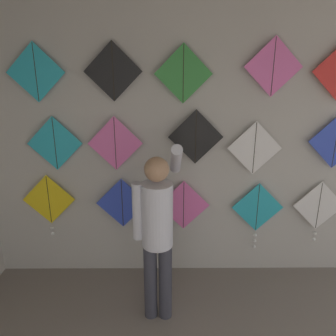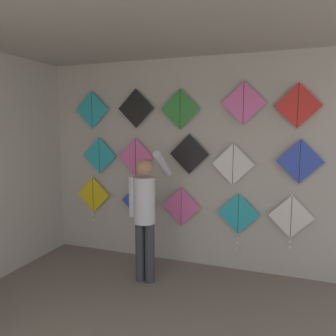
{
  "view_description": "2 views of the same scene",
  "coord_description": "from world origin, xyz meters",
  "px_view_note": "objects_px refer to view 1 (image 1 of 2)",
  "views": [
    {
      "loc": [
        -0.22,
        0.95,
        2.24
      ],
      "look_at": [
        -0.21,
        3.83,
        1.3
      ],
      "focal_mm": 35.0,
      "sensor_mm": 36.0,
      "label": 1
    },
    {
      "loc": [
        1.26,
        -0.12,
        1.92
      ],
      "look_at": [
        -0.15,
        3.83,
        1.37
      ],
      "focal_mm": 35.0,
      "sensor_mm": 36.0,
      "label": 2
    }
  ],
  "objects_px": {
    "shopkeeper": "(157,226)",
    "kite_7": "(196,137)",
    "kite_12": "(183,74)",
    "kite_3": "(257,211)",
    "kite_0": "(49,202)",
    "kite_13": "(273,67)",
    "kite_1": "(122,203)",
    "kite_2": "(184,205)",
    "kite_4": "(319,208)",
    "kite_9": "(336,142)",
    "kite_11": "(113,71)",
    "kite_10": "(36,72)",
    "kite_5": "(55,144)",
    "kite_6": "(115,144)",
    "kite_8": "(255,148)"
  },
  "relations": [
    {
      "from": "shopkeeper",
      "to": "kite_7",
      "type": "relative_size",
      "value": 3.01
    },
    {
      "from": "kite_12",
      "to": "kite_3",
      "type": "bearing_deg",
      "value": -0.07
    },
    {
      "from": "kite_0",
      "to": "kite_13",
      "type": "distance_m",
      "value": 2.57
    },
    {
      "from": "kite_1",
      "to": "kite_2",
      "type": "relative_size",
      "value": 1.0
    },
    {
      "from": "kite_4",
      "to": "kite_9",
      "type": "distance_m",
      "value": 0.71
    },
    {
      "from": "kite_1",
      "to": "kite_3",
      "type": "height_order",
      "value": "kite_1"
    },
    {
      "from": "kite_9",
      "to": "kite_12",
      "type": "xyz_separation_m",
      "value": [
        -1.5,
        0.0,
        0.64
      ]
    },
    {
      "from": "kite_2",
      "to": "kite_12",
      "type": "bearing_deg",
      "value": 180.0
    },
    {
      "from": "kite_1",
      "to": "kite_11",
      "type": "bearing_deg",
      "value": 180.0
    },
    {
      "from": "kite_10",
      "to": "kite_12",
      "type": "relative_size",
      "value": 1.0
    },
    {
      "from": "kite_3",
      "to": "kite_10",
      "type": "bearing_deg",
      "value": 179.97
    },
    {
      "from": "kite_2",
      "to": "kite_5",
      "type": "xyz_separation_m",
      "value": [
        -1.27,
        0.0,
        0.66
      ]
    },
    {
      "from": "kite_5",
      "to": "kite_13",
      "type": "height_order",
      "value": "kite_13"
    },
    {
      "from": "kite_6",
      "to": "kite_12",
      "type": "distance_m",
      "value": 0.93
    },
    {
      "from": "kite_6",
      "to": "kite_13",
      "type": "height_order",
      "value": "kite_13"
    },
    {
      "from": "kite_4",
      "to": "kite_9",
      "type": "xyz_separation_m",
      "value": [
        0.07,
        0.0,
        0.71
      ]
    },
    {
      "from": "kite_4",
      "to": "kite_9",
      "type": "relative_size",
      "value": 1.26
    },
    {
      "from": "kite_1",
      "to": "kite_2",
      "type": "bearing_deg",
      "value": 0.0
    },
    {
      "from": "kite_3",
      "to": "kite_7",
      "type": "distance_m",
      "value": 1.04
    },
    {
      "from": "kite_1",
      "to": "kite_10",
      "type": "bearing_deg",
      "value": 180.0
    },
    {
      "from": "shopkeeper",
      "to": "kite_0",
      "type": "relative_size",
      "value": 2.39
    },
    {
      "from": "kite_0",
      "to": "kite_6",
      "type": "xyz_separation_m",
      "value": [
        0.71,
        0.0,
        0.62
      ]
    },
    {
      "from": "kite_6",
      "to": "kite_13",
      "type": "distance_m",
      "value": 1.64
    },
    {
      "from": "kite_11",
      "to": "kite_6",
      "type": "bearing_deg",
      "value": 180.0
    },
    {
      "from": "kite_2",
      "to": "kite_10",
      "type": "bearing_deg",
      "value": 180.0
    },
    {
      "from": "kite_3",
      "to": "kite_10",
      "type": "height_order",
      "value": "kite_10"
    },
    {
      "from": "kite_3",
      "to": "kite_11",
      "type": "xyz_separation_m",
      "value": [
        -1.44,
        0.0,
        1.41
      ]
    },
    {
      "from": "kite_3",
      "to": "kite_9",
      "type": "relative_size",
      "value": 1.38
    },
    {
      "from": "kite_9",
      "to": "kite_5",
      "type": "bearing_deg",
      "value": 180.0
    },
    {
      "from": "kite_13",
      "to": "kite_1",
      "type": "bearing_deg",
      "value": 180.0
    },
    {
      "from": "kite_9",
      "to": "kite_11",
      "type": "bearing_deg",
      "value": 180.0
    },
    {
      "from": "kite_2",
      "to": "kite_12",
      "type": "xyz_separation_m",
      "value": [
        -0.02,
        0.0,
        1.32
      ]
    },
    {
      "from": "kite_3",
      "to": "kite_5",
      "type": "distance_m",
      "value": 2.17
    },
    {
      "from": "kite_2",
      "to": "kite_5",
      "type": "distance_m",
      "value": 1.43
    },
    {
      "from": "kite_1",
      "to": "kite_9",
      "type": "bearing_deg",
      "value": 0.0
    },
    {
      "from": "kite_5",
      "to": "kite_7",
      "type": "distance_m",
      "value": 1.38
    },
    {
      "from": "kite_6",
      "to": "kite_10",
      "type": "relative_size",
      "value": 1.0
    },
    {
      "from": "kite_3",
      "to": "kite_11",
      "type": "distance_m",
      "value": 2.01
    },
    {
      "from": "kite_3",
      "to": "kite_9",
      "type": "xyz_separation_m",
      "value": [
        0.71,
        0.0,
        0.75
      ]
    },
    {
      "from": "kite_6",
      "to": "kite_12",
      "type": "bearing_deg",
      "value": 0.0
    },
    {
      "from": "kite_4",
      "to": "kite_6",
      "type": "height_order",
      "value": "kite_6"
    },
    {
      "from": "kite_4",
      "to": "kite_1",
      "type": "bearing_deg",
      "value": 179.98
    },
    {
      "from": "kite_0",
      "to": "kite_4",
      "type": "xyz_separation_m",
      "value": [
        2.81,
        0.0,
        -0.08
      ]
    },
    {
      "from": "kite_3",
      "to": "kite_5",
      "type": "height_order",
      "value": "kite_5"
    },
    {
      "from": "kite_10",
      "to": "kite_8",
      "type": "bearing_deg",
      "value": 0.0
    },
    {
      "from": "kite_5",
      "to": "kite_9",
      "type": "relative_size",
      "value": 1.0
    },
    {
      "from": "kite_9",
      "to": "kite_13",
      "type": "distance_m",
      "value": 0.98
    },
    {
      "from": "kite_6",
      "to": "kite_12",
      "type": "height_order",
      "value": "kite_12"
    },
    {
      "from": "kite_2",
      "to": "kite_7",
      "type": "bearing_deg",
      "value": 0.0
    },
    {
      "from": "kite_3",
      "to": "kite_6",
      "type": "xyz_separation_m",
      "value": [
        -1.45,
        0.0,
        0.73
      ]
    }
  ]
}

